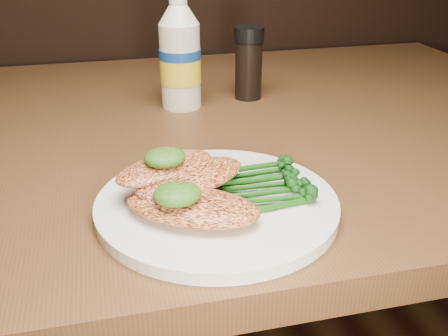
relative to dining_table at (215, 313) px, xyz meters
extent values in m
cylinder|color=white|center=(-0.05, -0.26, 0.38)|extent=(0.25, 0.25, 0.01)
ellipsoid|color=#F5954E|center=(-0.08, -0.29, 0.40)|extent=(0.15, 0.13, 0.02)
ellipsoid|color=#F5954E|center=(-0.08, -0.24, 0.41)|extent=(0.14, 0.12, 0.02)
ellipsoid|color=#F5954E|center=(-0.10, -0.23, 0.41)|extent=(0.13, 0.11, 0.02)
ellipsoid|color=black|center=(-0.10, -0.29, 0.42)|extent=(0.05, 0.05, 0.02)
ellipsoid|color=black|center=(-0.10, -0.23, 0.43)|extent=(0.05, 0.05, 0.02)
camera|label=1|loc=(-0.16, -0.72, 0.66)|focal=41.96mm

